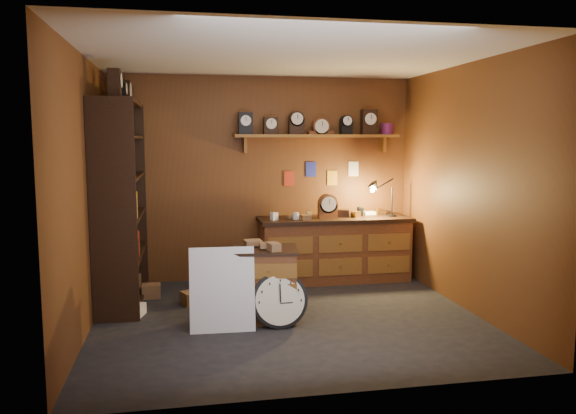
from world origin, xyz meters
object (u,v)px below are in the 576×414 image
(workbench, at_px, (334,245))
(big_round_clock, at_px, (280,300))
(shelving_unit, at_px, (118,194))
(low_cabinet, at_px, (265,281))

(workbench, height_order, big_round_clock, workbench)
(workbench, bearing_deg, big_round_clock, -121.14)
(shelving_unit, xyz_separation_m, workbench, (2.70, 0.49, -0.78))
(shelving_unit, bearing_deg, low_cabinet, -31.39)
(workbench, relative_size, low_cabinet, 2.39)
(low_cabinet, relative_size, big_round_clock, 1.49)
(shelving_unit, relative_size, big_round_clock, 4.56)
(workbench, distance_m, big_round_clock, 2.03)
(big_round_clock, bearing_deg, shelving_unit, 143.31)
(low_cabinet, xyz_separation_m, big_round_clock, (0.10, -0.29, -0.13))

